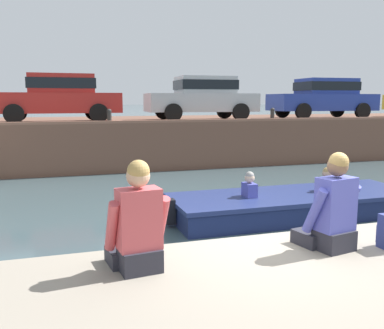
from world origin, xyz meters
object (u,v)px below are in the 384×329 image
at_px(car_centre_silver, 202,96).
at_px(mooring_bollard_mid, 109,115).
at_px(motorboat_passing, 304,203).
at_px(person_seated_right, 332,212).
at_px(car_left_inner_red, 58,96).
at_px(mooring_bollard_east, 272,114).
at_px(bottle_drink, 320,236).
at_px(car_right_inner_blue, 323,97).
at_px(person_seated_left, 138,228).

bearing_deg(car_centre_silver, mooring_bollard_mid, -159.63).
xyz_separation_m(motorboat_passing, person_seated_right, (-2.07, -3.78, 0.96)).
height_order(car_left_inner_red, mooring_bollard_east, car_left_inner_red).
bearing_deg(bottle_drink, car_left_inner_red, 102.29).
xyz_separation_m(car_right_inner_blue, person_seated_right, (-7.53, -11.30, -1.21)).
relative_size(car_right_inner_blue, mooring_bollard_east, 9.34).
bearing_deg(car_left_inner_red, mooring_bollard_east, -10.34).
height_order(car_right_inner_blue, mooring_bollard_mid, car_right_inner_blue).
bearing_deg(person_seated_left, bottle_drink, 2.02).
height_order(car_centre_silver, bottle_drink, car_centre_silver).
distance_m(motorboat_passing, car_centre_silver, 7.84).
bearing_deg(car_centre_silver, person_seated_left, -111.29).
xyz_separation_m(mooring_bollard_east, person_seated_right, (-4.62, -10.01, -0.61)).
bearing_deg(car_centre_silver, car_left_inner_red, 179.96).
relative_size(motorboat_passing, person_seated_left, 6.21).
relative_size(car_left_inner_red, car_right_inner_blue, 0.98).
xyz_separation_m(car_left_inner_red, person_seated_right, (2.48, -11.30, -1.21)).
relative_size(car_left_inner_red, person_seated_left, 4.22).
relative_size(person_seated_right, bottle_drink, 4.73).
distance_m(car_right_inner_blue, bottle_drink, 13.59).
bearing_deg(car_right_inner_blue, car_left_inner_red, 179.98).
relative_size(car_left_inner_red, car_centre_silver, 1.03).
bearing_deg(person_seated_left, mooring_bollard_mid, 84.82).
height_order(person_seated_right, bottle_drink, person_seated_right).
relative_size(car_centre_silver, mooring_bollard_east, 8.92).
bearing_deg(mooring_bollard_mid, motorboat_passing, -63.72).
distance_m(mooring_bollard_mid, person_seated_left, 10.02).
height_order(mooring_bollard_mid, bottle_drink, mooring_bollard_mid).
height_order(car_left_inner_red, car_right_inner_blue, same).
relative_size(mooring_bollard_mid, mooring_bollard_east, 1.00).
bearing_deg(car_left_inner_red, car_centre_silver, -0.04).
bearing_deg(bottle_drink, person_seated_left, -177.98).
xyz_separation_m(car_right_inner_blue, mooring_bollard_mid, (-8.54, -1.29, -0.61)).
relative_size(motorboat_passing, mooring_bollard_mid, 13.47).
relative_size(car_centre_silver, person_seated_left, 4.11).
xyz_separation_m(motorboat_passing, car_centre_silver, (0.41, 7.52, 2.17)).
xyz_separation_m(mooring_bollard_mid, mooring_bollard_east, (5.63, 0.00, 0.00)).
distance_m(car_left_inner_red, bottle_drink, 11.55).
relative_size(car_left_inner_red, mooring_bollard_east, 9.16).
bearing_deg(car_left_inner_red, person_seated_right, -77.60).
xyz_separation_m(motorboat_passing, car_right_inner_blue, (5.46, 7.52, 2.17)).
distance_m(car_right_inner_blue, person_seated_left, 14.74).
relative_size(motorboat_passing, car_left_inner_red, 1.47).
bearing_deg(motorboat_passing, person_seated_right, -118.76).
bearing_deg(mooring_bollard_mid, person_seated_right, -84.27).
height_order(car_right_inner_blue, mooring_bollard_east, car_right_inner_blue).
bearing_deg(motorboat_passing, bottle_drink, -120.05).
bearing_deg(person_seated_right, mooring_bollard_mid, 95.73).
xyz_separation_m(car_left_inner_red, person_seated_left, (0.58, -11.26, -1.21)).
bearing_deg(car_left_inner_red, car_right_inner_blue, -0.02).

